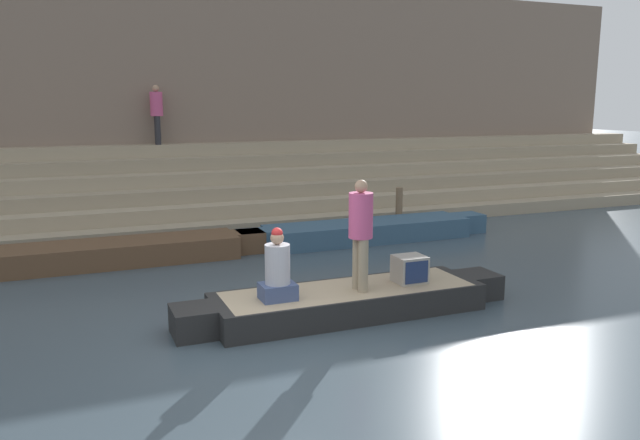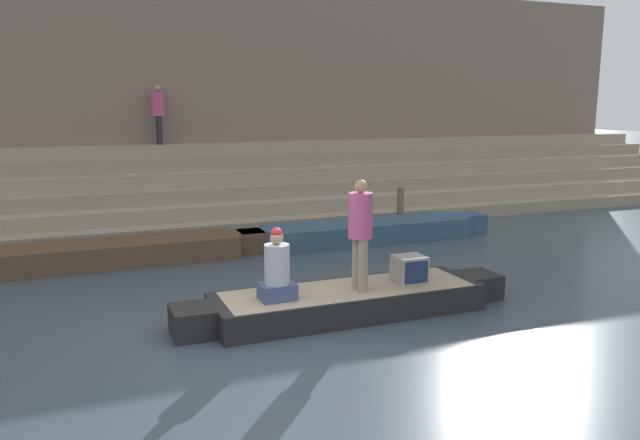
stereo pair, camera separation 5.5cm
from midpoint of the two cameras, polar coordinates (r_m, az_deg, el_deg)
The scene contains 11 objects.
ground_plane at distance 8.88m, azimuth -5.33°, elevation -11.36°, with size 120.00×120.00×0.00m, color #3D4C56.
ghat_steps at distance 17.89m, azimuth -14.43°, elevation 2.12°, with size 36.00×4.16×2.12m.
back_wall at distance 19.79m, azimuth -15.65°, elevation 10.65°, with size 34.20×1.28×6.95m.
rowboat_main at distance 10.01m, azimuth 2.45°, elevation -7.36°, with size 5.55×1.41×0.42m.
person_standing at distance 9.64m, azimuth 3.58°, elevation -0.71°, with size 0.38×0.38×1.75m.
person_rowing at distance 9.32m, azimuth -4.07°, elevation -4.72°, with size 0.53×0.41×1.10m.
tv_set at distance 10.34m, azimuth 8.06°, elevation -4.46°, with size 0.49×0.45×0.44m.
moored_boat_shore at distance 13.74m, azimuth -17.65°, elevation -2.75°, with size 6.08×1.22×0.47m.
moored_boat_distant at distance 15.26m, azimuth 4.29°, elevation -0.96°, with size 6.52×1.22×0.47m.
mooring_post at distance 16.43m, azimuth 7.14°, elevation 0.97°, with size 0.18×0.18×1.15m, color brown.
person_on_steps at distance 18.87m, azimuth -14.79°, elevation 9.65°, with size 0.36×0.36×1.70m.
Camera 1 is at (-2.37, -7.88, 3.33)m, focal length 35.00 mm.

